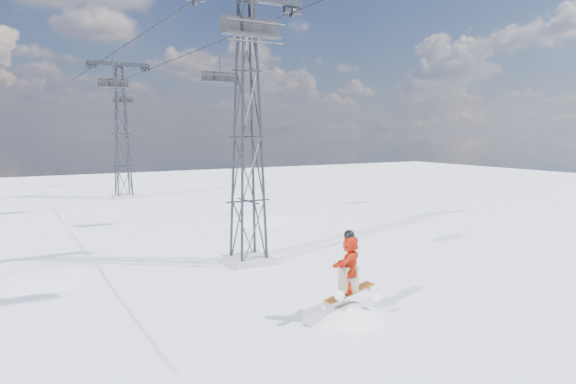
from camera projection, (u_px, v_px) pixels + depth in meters
name	position (u px, v px, depth m)	size (l,w,h in m)	color
ground	(340.00, 327.00, 15.11)	(120.00, 120.00, 0.00)	white
snow_terrain	(80.00, 376.00, 32.25)	(39.00, 37.00, 22.00)	white
lift_tower_near	(248.00, 138.00, 21.75)	(5.20, 1.80, 11.43)	#999999
lift_tower_far	(122.00, 134.00, 43.33)	(5.20, 1.80, 11.43)	#999999
haul_cables	(166.00, 46.00, 31.04)	(4.46, 51.00, 0.06)	black
snowboarder_jump	(343.00, 367.00, 16.14)	(4.40, 4.40, 6.75)	white
lift_chair_near	(251.00, 28.00, 15.90)	(1.95, 0.56, 2.42)	black
lift_chair_mid	(219.00, 78.00, 29.72)	(2.07, 0.60, 2.57)	black
lift_chair_far	(114.00, 84.00, 34.33)	(1.99, 0.57, 2.46)	black
lift_chair_extra	(124.00, 100.00, 51.84)	(2.07, 0.59, 2.56)	black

